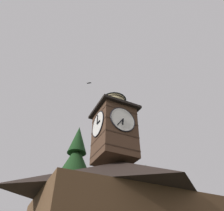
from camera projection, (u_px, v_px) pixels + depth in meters
name	position (u px, v px, depth m)	size (l,w,h in m)	color
clock_tower	(114.00, 127.00, 19.53)	(3.87, 3.87, 7.68)	#4C3323
pine_tree_behind	(70.00, 210.00, 19.52)	(6.85, 6.85, 14.90)	#473323
flying_bird_high	(89.00, 83.00, 26.42)	(0.52, 0.44, 0.11)	black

